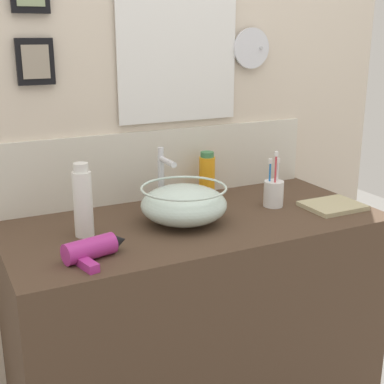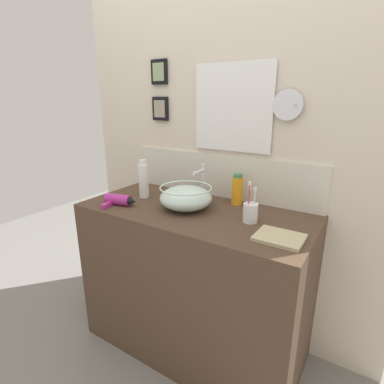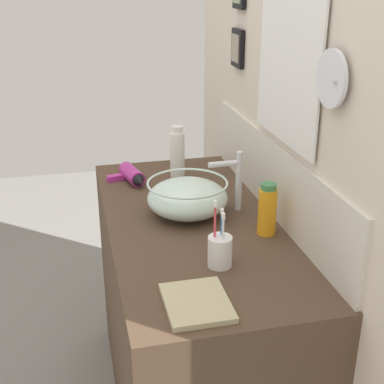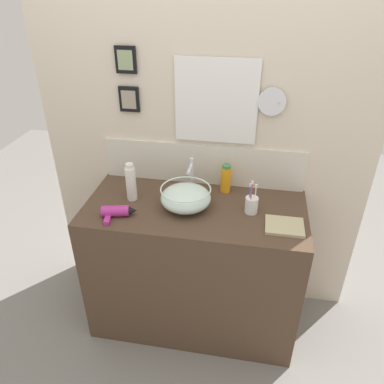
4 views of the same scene
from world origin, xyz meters
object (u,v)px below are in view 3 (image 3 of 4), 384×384
hand_towel (197,303)px  hair_drier (132,176)px  toothbrush_cup (220,250)px  glass_bowl_sink (187,197)px  faucet (235,177)px  spray_bottle (267,210)px  soap_dispenser (177,155)px

hand_towel → hair_drier: bearing=-176.5°
hair_drier → toothbrush_cup: (0.72, 0.17, 0.02)m
glass_bowl_sink → toothbrush_cup: toothbrush_cup is taller
hair_drier → faucet: bearing=42.9°
toothbrush_cup → spray_bottle: size_ratio=1.17×
faucet → soap_dispenser: 0.36m
faucet → hair_drier: faucet is taller
faucet → spray_bottle: faucet is taller
soap_dispenser → hair_drier: bearing=-97.1°
hair_drier → soap_dispenser: 0.20m
toothbrush_cup → spray_bottle: toothbrush_cup is taller
faucet → toothbrush_cup: (0.37, -0.16, -0.08)m
faucet → spray_bottle: size_ratio=1.24×
glass_bowl_sink → hand_towel: 0.56m
hair_drier → hand_towel: 0.91m
toothbrush_cup → hand_towel: (0.18, -0.11, -0.04)m
faucet → hair_drier: 0.49m
hair_drier → toothbrush_cup: 0.74m
hair_drier → spray_bottle: (0.56, 0.38, 0.06)m
glass_bowl_sink → spray_bottle: spray_bottle is taller
hair_drier → spray_bottle: spray_bottle is taller
toothbrush_cup → soap_dispenser: 0.70m
soap_dispenser → spray_bottle: 0.57m
faucet → soap_dispenser: bearing=-156.8°
glass_bowl_sink → soap_dispenser: soap_dispenser is taller
hair_drier → soap_dispenser: soap_dispenser is taller
hair_drier → spray_bottle: size_ratio=1.12×
spray_bottle → faucet: bearing=-166.7°
glass_bowl_sink → hair_drier: 0.39m
soap_dispenser → hand_towel: bearing=-8.5°
hair_drier → spray_bottle: bearing=34.0°
toothbrush_cup → soap_dispenser: soap_dispenser is taller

